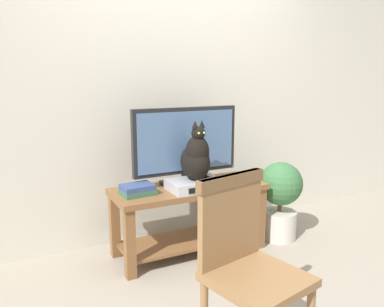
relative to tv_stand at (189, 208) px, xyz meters
name	(u,v)px	position (x,y,z in m)	size (l,w,h in m)	color
ground_plane	(238,287)	(0.05, -0.63, -0.37)	(12.00, 12.00, 0.00)	gray
back_wall	(169,76)	(0.05, 0.49, 1.03)	(7.00, 0.12, 2.80)	beige
tv_stand	(189,208)	(0.00, 0.00, 0.00)	(1.21, 0.48, 0.55)	brown
tv	(186,144)	(0.00, 0.06, 0.51)	(0.87, 0.20, 0.62)	black
media_box	(195,185)	(0.00, -0.10, 0.22)	(0.41, 0.28, 0.08)	#BCBCC1
cat	(196,158)	(0.00, -0.12, 0.43)	(0.21, 0.36, 0.46)	black
wooden_chair	(245,258)	(-0.30, -1.22, 0.18)	(0.49, 0.49, 0.94)	olive
book_stack	(138,190)	(-0.43, -0.03, 0.22)	(0.25, 0.19, 0.08)	#38664C
potted_plant	(280,196)	(0.82, -0.12, 0.01)	(0.37, 0.37, 0.68)	beige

